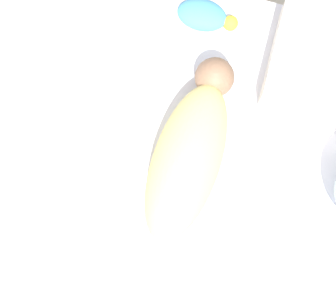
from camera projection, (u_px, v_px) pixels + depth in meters
name	position (u px, v px, depth m)	size (l,w,h in m)	color
ground_plane	(153.00, 152.00, 1.46)	(12.00, 12.00, 0.00)	#B2A893
bed_mattress	(152.00, 143.00, 1.36)	(1.43, 0.98, 0.20)	white
swaddled_baby	(190.00, 151.00, 1.17)	(0.19, 0.51, 0.16)	#EFDB7F
pillow	(325.00, 64.00, 1.28)	(0.30, 0.31, 0.09)	white
turtle_plush	(204.00, 16.00, 1.34)	(0.18, 0.10, 0.06)	#4C99C6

